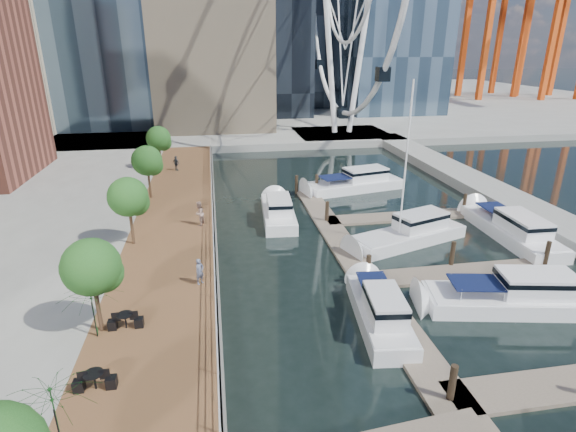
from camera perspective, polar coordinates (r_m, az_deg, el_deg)
The scene contains 17 objects.
ground at distance 20.89m, azimuth 9.36°, elevation -19.55°, with size 520.00×520.00×0.00m, color black.
boardwalk at distance 32.76m, azimuth -14.48°, elevation -3.19°, with size 6.00×60.00×1.00m, color brown.
seawall at distance 32.61m, azimuth -9.23°, elevation -2.89°, with size 0.25×60.00×1.00m, color #595954.
land_far at distance 117.79m, azimuth -6.98°, elevation 14.29°, with size 200.00×114.00×1.00m, color gray.
breakwater at distance 45.30m, azimuth 25.62°, elevation 2.07°, with size 4.00×60.00×1.00m, color gray.
pier at distance 70.99m, azimuth 6.82°, elevation 10.10°, with size 14.00×12.00×1.00m, color gray.
railing at distance 32.22m, azimuth -9.51°, elevation -1.23°, with size 0.10×60.00×1.05m, color white, non-canonical shape.
floating_docks at distance 31.26m, azimuth 17.54°, elevation -4.73°, with size 16.00×34.00×2.60m.
port_cranes at distance 132.94m, azimuth 25.87°, elevation 21.68°, with size 40.00×52.00×38.00m.
street_trees at distance 30.86m, azimuth -19.67°, elevation 2.28°, with size 2.60×42.60×4.60m.
cafe_tables at distance 18.27m, azimuth -23.46°, elevation -22.61°, with size 2.50×13.70×0.74m.
yacht_foreground at distance 27.89m, azimuth 26.43°, elevation -10.43°, with size 2.73×10.19×2.15m, color white, non-canonical shape.
pedestrian_near at distance 25.50m, azimuth -11.15°, elevation -6.92°, with size 0.55×0.36×1.50m, color #53596F.
pedestrian_mid at distance 33.64m, azimuth -11.23°, elevation 0.32°, with size 0.89×0.69×1.83m, color gray.
pedestrian_far at distance 49.48m, azimuth -14.02°, elevation 6.52°, with size 0.92×0.38×1.58m, color #373E45.
moored_yachts at distance 33.91m, azimuth 14.80°, elevation -3.31°, with size 19.67×37.25×11.50m.
cafe_seating at distance 18.04m, azimuth -26.96°, elevation -20.14°, with size 3.44×14.21×2.71m.
Camera 1 is at (-5.78, -14.94, 13.41)m, focal length 28.00 mm.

